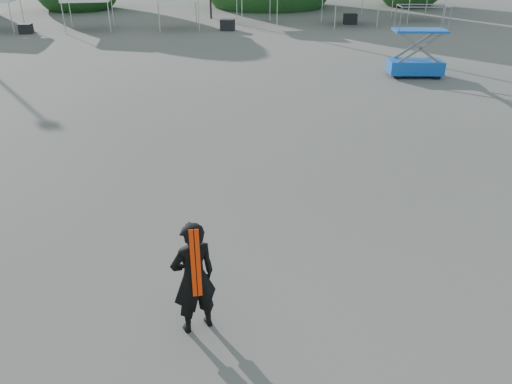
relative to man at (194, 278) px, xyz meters
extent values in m
plane|color=#474442|center=(0.63, 3.08, -0.98)|extent=(120.00, 120.00, 0.00)
cylinder|color=silver|center=(-9.86, 30.10, 0.02)|extent=(0.06, 0.06, 2.00)
cylinder|color=silver|center=(-9.86, 33.08, 0.02)|extent=(0.06, 0.06, 2.00)
cylinder|color=silver|center=(-6.51, 29.49, 0.02)|extent=(0.06, 0.06, 2.00)
cylinder|color=silver|center=(-3.63, 29.49, 0.02)|extent=(0.06, 0.06, 2.00)
cylinder|color=silver|center=(-6.51, 32.38, 0.02)|extent=(0.06, 0.06, 2.00)
cylinder|color=silver|center=(-3.63, 32.38, 0.02)|extent=(0.06, 0.06, 2.00)
cylinder|color=silver|center=(-0.39, 28.95, 0.02)|extent=(0.06, 0.06, 2.00)
cylinder|color=silver|center=(2.24, 28.95, 0.02)|extent=(0.06, 0.06, 2.00)
cylinder|color=silver|center=(-0.39, 31.58, 0.02)|extent=(0.06, 0.06, 2.00)
cylinder|color=silver|center=(2.24, 31.58, 0.02)|extent=(0.06, 0.06, 2.00)
cylinder|color=silver|center=(5.40, 30.46, 0.02)|extent=(0.06, 0.06, 2.00)
cylinder|color=silver|center=(7.95, 30.46, 0.02)|extent=(0.06, 0.06, 2.00)
cylinder|color=silver|center=(5.40, 33.01, 0.02)|extent=(0.06, 0.06, 2.00)
cylinder|color=silver|center=(7.95, 33.01, 0.02)|extent=(0.06, 0.06, 2.00)
cylinder|color=silver|center=(11.64, 28.53, 0.02)|extent=(0.06, 0.06, 2.00)
cylinder|color=silver|center=(14.77, 28.53, 0.02)|extent=(0.06, 0.06, 2.00)
cylinder|color=silver|center=(11.64, 31.66, 0.02)|extent=(0.06, 0.06, 2.00)
cylinder|color=silver|center=(14.77, 31.66, 0.02)|extent=(0.06, 0.06, 2.00)
cylinder|color=silver|center=(17.64, 29.73, 0.02)|extent=(0.06, 0.06, 2.00)
cylinder|color=silver|center=(20.52, 29.73, 0.02)|extent=(0.06, 0.06, 2.00)
cylinder|color=silver|center=(17.64, 32.62, 0.02)|extent=(0.06, 0.06, 2.00)
cylinder|color=silver|center=(20.52, 32.62, 0.02)|extent=(0.06, 0.06, 2.00)
imported|color=black|center=(0.00, 0.00, 0.00)|extent=(0.82, 0.67, 1.95)
cube|color=#FB3005|center=(0.00, -0.19, 0.39)|extent=(0.16, 0.03, 1.17)
cube|color=#0C3FA0|center=(10.92, 14.79, -0.53)|extent=(2.56, 1.64, 0.59)
cube|color=#0C3FA0|center=(10.92, 14.79, 1.05)|extent=(2.45, 1.57, 0.10)
cylinder|color=black|center=(9.95, 14.49, -0.80)|extent=(0.38, 0.22, 0.36)
cylinder|color=black|center=(11.69, 14.13, -0.80)|extent=(0.38, 0.22, 0.36)
cylinder|color=black|center=(10.16, 15.46, -0.80)|extent=(0.38, 0.22, 0.36)
cylinder|color=black|center=(11.90, 15.09, -0.80)|extent=(0.38, 0.22, 0.36)
cube|color=black|center=(-9.11, 30.11, -0.66)|extent=(0.86, 0.70, 0.63)
cube|color=black|center=(4.19, 29.07, -0.61)|extent=(1.11, 0.97, 0.73)
cube|color=black|center=(13.43, 30.35, -0.62)|extent=(1.03, 0.87, 0.72)
camera|label=1|loc=(-0.15, -6.26, 4.61)|focal=35.00mm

